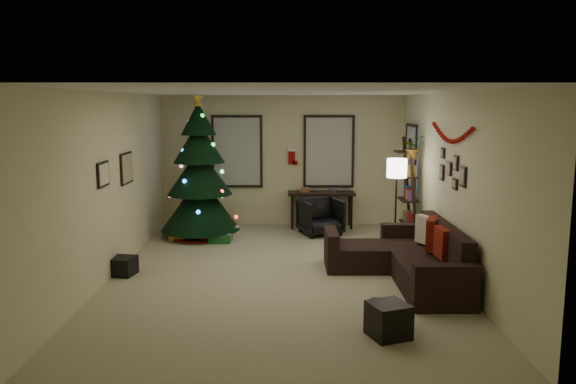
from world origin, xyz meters
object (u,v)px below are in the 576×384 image
object	(u,v)px
desk_chair	(321,217)
bookshelf	(409,193)
desk	(321,196)
sofa	(409,260)
christmas_tree	(200,177)

from	to	relation	value
desk_chair	bookshelf	distance (m)	1.80
desk	desk_chair	world-z (taller)	desk
sofa	bookshelf	size ratio (longest dim) A/B	1.32
sofa	desk_chair	size ratio (longest dim) A/B	3.60
sofa	desk_chair	world-z (taller)	sofa
desk_chair	sofa	bearing A→B (deg)	-87.67
desk	christmas_tree	bearing A→B (deg)	-161.02
bookshelf	desk_chair	bearing A→B (deg)	156.78
christmas_tree	bookshelf	bearing A→B (deg)	-7.47
christmas_tree	bookshelf	size ratio (longest dim) A/B	1.44
sofa	desk	bearing A→B (deg)	107.27
desk_chair	bookshelf	bearing A→B (deg)	-42.80
sofa	desk_chair	bearing A→B (deg)	111.91
desk_chair	desk	bearing A→B (deg)	65.75
desk_chair	bookshelf	world-z (taller)	bookshelf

